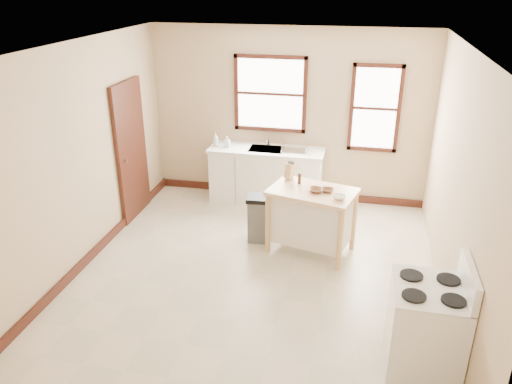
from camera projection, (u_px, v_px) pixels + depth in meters
floor at (256, 273)px, 6.38m from camera, size 5.00×5.00×0.00m
ceiling at (256, 47)px, 5.25m from camera, size 5.00×5.00×0.00m
wall_back at (288, 116)px, 8.05m from camera, size 4.50×0.04×2.80m
wall_left at (80, 157)px, 6.25m from camera, size 0.04×5.00×2.80m
wall_right at (459, 187)px, 5.38m from camera, size 0.04×5.00×2.80m
window_main at (270, 94)px, 7.95m from camera, size 1.17×0.06×1.22m
window_side at (375, 109)px, 7.69m from camera, size 0.77×0.06×1.37m
door_left at (131, 151)px, 7.55m from camera, size 0.06×0.90×2.10m
baseboard_back at (286, 193)px, 8.56m from camera, size 4.50×0.04×0.12m
baseboard_left at (96, 250)px, 6.78m from camera, size 0.04×5.00×0.12m
sink_counter at (266, 175)px, 8.22m from camera, size 1.86×0.62×0.92m
faucet at (269, 139)px, 8.15m from camera, size 0.03×0.03×0.22m
soap_bottle_a at (216, 140)px, 8.11m from camera, size 0.11×0.11×0.23m
soap_bottle_b at (227, 142)px, 8.09m from camera, size 0.09×0.09×0.18m
dish_rack at (295, 148)px, 7.91m from camera, size 0.49×0.43×0.10m
kitchen_island at (311, 221)px, 6.72m from camera, size 1.25×0.96×0.91m
knife_block at (289, 172)px, 6.85m from camera, size 0.13×0.13×0.20m
pepper_grinder at (299, 179)px, 6.71m from camera, size 0.05×0.05×0.15m
bowl_a at (316, 190)px, 6.48m from camera, size 0.22×0.22×0.05m
bowl_b at (328, 190)px, 6.48m from camera, size 0.18×0.18×0.04m
bowl_c at (339, 197)px, 6.27m from camera, size 0.22×0.22×0.05m
trash_bin at (260, 219)px, 7.03m from camera, size 0.38×0.33×0.69m
gas_stove at (427, 317)px, 4.64m from camera, size 0.72×0.73×1.17m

